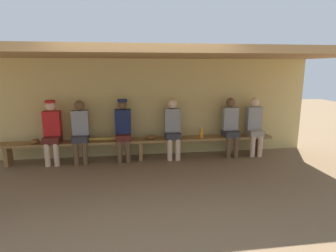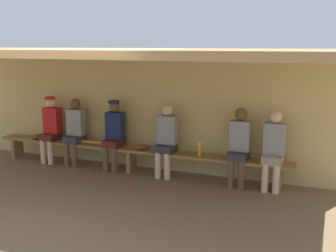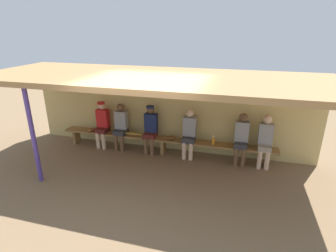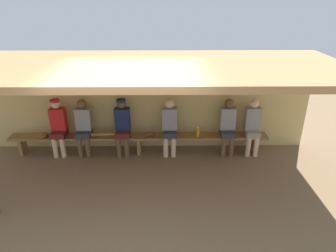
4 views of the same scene
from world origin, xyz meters
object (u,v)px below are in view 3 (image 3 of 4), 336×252
baseball_glove_worn (92,129)px  baseball_bat (136,134)px  water_bottle_orange (213,140)px  bench (163,141)px  player_with_sunglasses (151,127)px  baseball_glove_tan (172,138)px  player_rightmost (265,139)px  support_post (33,137)px  player_shirtless_tan (241,137)px  player_near_post (121,125)px  player_in_blue (102,122)px  player_middle (189,132)px

baseball_glove_worn → baseball_bat: (1.37, 0.04, -0.01)m
water_bottle_orange → baseball_glove_worn: size_ratio=0.96×
bench → player_with_sunglasses: (-0.36, 0.00, 0.36)m
water_bottle_orange → baseball_glove_tan: water_bottle_orange is taller
baseball_glove_tan → baseball_bat: size_ratio=0.31×
water_bottle_orange → baseball_glove_worn: (-3.55, 0.01, -0.06)m
player_with_sunglasses → player_rightmost: 2.99m
bench → baseball_bat: baseball_bat is taller
support_post → player_shirtless_tan: size_ratio=1.65×
player_rightmost → water_bottle_orange: bearing=-177.8°
baseball_glove_tan → player_rightmost: bearing=156.0°
player_with_sunglasses → player_rightmost: bearing=-0.0°
player_near_post → baseball_bat: size_ratio=1.75×
player_with_sunglasses → player_shirtless_tan: bearing=-0.0°
bench → player_near_post: (-1.26, 0.00, 0.34)m
player_in_blue → baseball_glove_tan: 2.09m
support_post → baseball_glove_worn: 2.15m
water_bottle_orange → player_in_blue: bearing=179.1°
baseball_glove_tan → baseball_glove_worn: bearing=-24.0°
support_post → player_middle: size_ratio=1.65×
baseball_glove_worn → player_in_blue: bearing=92.4°
water_bottle_orange → baseball_glove_tan: (-1.13, 0.03, -0.06)m
support_post → player_in_blue: 2.19m
player_near_post → player_shirtless_tan: bearing=0.0°
player_shirtless_tan → player_near_post: (-3.32, 0.00, 0.00)m
baseball_glove_tan → baseball_bat: bearing=-25.4°
support_post → player_middle: bearing=34.6°
player_rightmost → baseball_glove_worn: size_ratio=5.56×
player_near_post → baseball_glove_worn: 0.95m
water_bottle_orange → bench: bearing=178.1°
bench → water_bottle_orange: 1.38m
bench → player_middle: (0.72, 0.00, 0.34)m
bench → support_post: bearing=-137.9°
player_with_sunglasses → water_bottle_orange: player_with_sunglasses is taller
player_middle → water_bottle_orange: player_middle is taller
support_post → player_with_sunglasses: bearing=47.0°
player_with_sunglasses → baseball_glove_tan: player_with_sunglasses is taller
player_near_post → water_bottle_orange: 2.63m
baseball_glove_tan → baseball_bat: baseball_glove_tan is taller
bench → baseball_bat: 0.82m
bench → player_in_blue: size_ratio=4.46×
player_with_sunglasses → player_rightmost: player_with_sunglasses is taller
bench → player_middle: bearing=0.2°
player_middle → player_in_blue: (-2.55, 0.00, 0.02)m
baseball_bat → water_bottle_orange: bearing=-2.7°
water_bottle_orange → player_rightmost: bearing=2.2°
player_middle → player_near_post: size_ratio=1.00×
player_rightmost → baseball_glove_worn: 4.82m
player_rightmost → baseball_glove_tan: 2.40m
player_with_sunglasses → bench: bearing=-0.6°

